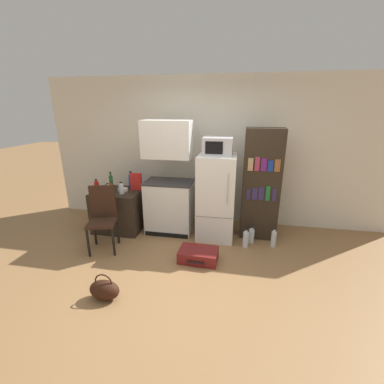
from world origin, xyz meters
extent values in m
plane|color=olive|center=(0.00, 0.00, 0.00)|extent=(24.00, 24.00, 0.00)
cube|color=silver|center=(0.20, 2.00, 1.33)|extent=(6.40, 0.10, 2.67)
cube|color=#2D2319|center=(-1.44, 1.26, 0.36)|extent=(0.83, 0.68, 0.72)
cube|color=silver|center=(-0.53, 1.34, 0.45)|extent=(0.79, 0.52, 0.90)
cube|color=#333338|center=(-0.53, 1.34, 0.91)|extent=(0.81, 0.53, 0.03)
cube|color=silver|center=(-0.53, 1.34, 1.64)|extent=(0.79, 0.44, 0.60)
cube|color=black|center=(-0.53, 1.08, 0.04)|extent=(0.76, 0.01, 0.08)
cube|color=white|center=(0.30, 1.29, 0.71)|extent=(0.61, 0.62, 1.41)
cube|color=gray|center=(0.30, 0.98, 0.48)|extent=(0.58, 0.01, 0.01)
cylinder|color=silver|center=(0.49, 0.97, 0.96)|extent=(0.02, 0.02, 0.50)
cube|color=#B7B7BC|center=(0.30, 1.29, 1.55)|extent=(0.45, 0.36, 0.28)
cube|color=black|center=(0.25, 1.11, 1.55)|extent=(0.26, 0.01, 0.19)
cube|color=#2D2319|center=(1.01, 1.44, 0.92)|extent=(0.60, 0.33, 1.83)
cube|color=#332856|center=(0.81, 1.27, 0.80)|extent=(0.06, 0.01, 0.17)
cube|color=#332856|center=(0.91, 1.27, 0.81)|extent=(0.08, 0.01, 0.20)
cube|color=#332856|center=(1.01, 1.27, 0.82)|extent=(0.08, 0.01, 0.22)
cube|color=#1E7033|center=(1.11, 1.27, 0.83)|extent=(0.06, 0.01, 0.24)
cube|color=#332856|center=(1.21, 1.27, 0.81)|extent=(0.06, 0.01, 0.20)
cube|color=tan|center=(0.81, 1.27, 1.29)|extent=(0.08, 0.01, 0.20)
cube|color=#A33351|center=(0.91, 1.27, 1.30)|extent=(0.07, 0.01, 0.22)
cube|color=#661E75|center=(1.01, 1.27, 1.29)|extent=(0.08, 0.01, 0.20)
cube|color=#193899|center=(1.11, 1.27, 1.27)|extent=(0.08, 0.01, 0.17)
cube|color=brown|center=(1.21, 1.27, 1.28)|extent=(0.08, 0.01, 0.19)
cylinder|color=#AD1914|center=(-1.80, 1.19, 0.81)|extent=(0.08, 0.08, 0.17)
cylinder|color=#AD1914|center=(-1.80, 1.19, 0.91)|extent=(0.04, 0.04, 0.03)
cylinder|color=black|center=(-1.80, 1.19, 0.93)|extent=(0.04, 0.04, 0.02)
cylinder|color=white|center=(-1.55, 1.13, 0.79)|extent=(0.08, 0.08, 0.13)
cylinder|color=white|center=(-1.55, 1.13, 0.87)|extent=(0.04, 0.04, 0.02)
cylinder|color=black|center=(-1.55, 1.13, 0.89)|extent=(0.04, 0.04, 0.01)
cylinder|color=silver|center=(-1.30, 1.12, 0.81)|extent=(0.09, 0.09, 0.16)
cylinder|color=silver|center=(-1.30, 1.12, 0.90)|extent=(0.04, 0.04, 0.03)
cylinder|color=black|center=(-1.30, 1.12, 0.93)|extent=(0.05, 0.05, 0.02)
cylinder|color=brown|center=(-1.57, 1.27, 0.79)|extent=(0.06, 0.06, 0.12)
cylinder|color=brown|center=(-1.57, 1.27, 0.86)|extent=(0.03, 0.03, 0.02)
cylinder|color=black|center=(-1.57, 1.27, 0.88)|extent=(0.03, 0.03, 0.01)
cylinder|color=#1E6028|center=(-1.59, 1.34, 0.85)|extent=(0.06, 0.06, 0.25)
cylinder|color=#1E6028|center=(-1.59, 1.34, 0.99)|extent=(0.03, 0.03, 0.04)
cylinder|color=black|center=(-1.59, 1.34, 1.03)|extent=(0.03, 0.03, 0.03)
cylinder|color=#1E47A3|center=(-1.27, 1.47, 0.85)|extent=(0.08, 0.08, 0.24)
cylinder|color=#1E47A3|center=(-1.27, 1.47, 0.99)|extent=(0.04, 0.04, 0.04)
cylinder|color=black|center=(-1.27, 1.47, 1.03)|extent=(0.04, 0.04, 0.03)
cylinder|color=silver|center=(-1.35, 1.27, 0.75)|extent=(0.18, 0.18, 0.05)
cube|color=red|center=(-1.14, 1.39, 0.87)|extent=(0.19, 0.07, 0.30)
cylinder|color=black|center=(-1.49, 0.29, 0.22)|extent=(0.04, 0.04, 0.44)
cylinder|color=black|center=(-1.14, 0.39, 0.22)|extent=(0.04, 0.04, 0.44)
cylinder|color=black|center=(-1.58, 0.64, 0.22)|extent=(0.04, 0.04, 0.44)
cylinder|color=black|center=(-1.23, 0.74, 0.22)|extent=(0.04, 0.04, 0.44)
cube|color=#331E14|center=(-1.36, 0.51, 0.46)|extent=(0.49, 0.49, 0.04)
cube|color=#331E14|center=(-1.41, 0.69, 0.74)|extent=(0.38, 0.15, 0.51)
cube|color=maroon|center=(0.13, 0.49, 0.09)|extent=(0.57, 0.38, 0.17)
cylinder|color=black|center=(0.12, 0.29, 0.09)|extent=(0.25, 0.03, 0.02)
ellipsoid|color=#33190F|center=(-0.81, -0.50, 0.12)|extent=(0.36, 0.20, 0.24)
torus|color=#33190F|center=(-0.81, -0.50, 0.23)|extent=(0.21, 0.02, 0.21)
cylinder|color=silver|center=(1.25, 1.10, 0.13)|extent=(0.08, 0.08, 0.25)
cylinder|color=silver|center=(1.25, 1.10, 0.28)|extent=(0.04, 0.04, 0.05)
cylinder|color=black|center=(1.25, 1.10, 0.31)|extent=(0.04, 0.04, 0.03)
cylinder|color=silver|center=(0.90, 1.16, 0.12)|extent=(0.09, 0.09, 0.23)
cylinder|color=silver|center=(0.90, 1.16, 0.25)|extent=(0.04, 0.04, 0.04)
cylinder|color=black|center=(0.90, 1.16, 0.29)|extent=(0.05, 0.05, 0.02)
cylinder|color=silver|center=(0.81, 1.01, 0.13)|extent=(0.09, 0.09, 0.25)
cylinder|color=silver|center=(0.81, 1.01, 0.27)|extent=(0.04, 0.04, 0.05)
cylinder|color=black|center=(0.81, 1.01, 0.31)|extent=(0.05, 0.05, 0.03)
camera|label=1|loc=(0.63, -2.72, 2.13)|focal=24.00mm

